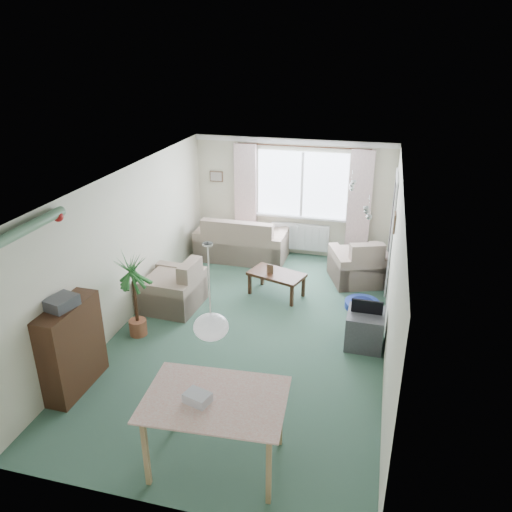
% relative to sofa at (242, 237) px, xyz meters
% --- Properties ---
extents(ground, '(6.50, 6.50, 0.00)m').
position_rel_sofa_xyz_m(ground, '(0.92, -2.75, -0.45)').
color(ground, '#325443').
extents(window, '(1.80, 0.03, 1.30)m').
position_rel_sofa_xyz_m(window, '(1.12, 0.48, 1.05)').
color(window, white).
extents(curtain_rod, '(2.60, 0.03, 0.03)m').
position_rel_sofa_xyz_m(curtain_rod, '(1.12, 0.40, 1.82)').
color(curtain_rod, black).
extents(curtain_left, '(0.45, 0.08, 2.00)m').
position_rel_sofa_xyz_m(curtain_left, '(-0.03, 0.38, 0.82)').
color(curtain_left, beige).
extents(curtain_right, '(0.45, 0.08, 2.00)m').
position_rel_sofa_xyz_m(curtain_right, '(2.27, 0.38, 0.82)').
color(curtain_right, beige).
extents(radiator, '(1.20, 0.10, 0.55)m').
position_rel_sofa_xyz_m(radiator, '(1.12, 0.44, -0.05)').
color(radiator, white).
extents(doorway, '(0.03, 0.95, 2.00)m').
position_rel_sofa_xyz_m(doorway, '(2.90, -0.55, 0.55)').
color(doorway, black).
extents(pendant_lamp, '(0.36, 0.36, 0.36)m').
position_rel_sofa_xyz_m(pendant_lamp, '(1.12, -5.05, 1.03)').
color(pendant_lamp, white).
extents(tinsel_garland, '(1.60, 1.60, 0.12)m').
position_rel_sofa_xyz_m(tinsel_garland, '(-1.00, -5.05, 1.83)').
color(tinsel_garland, '#196626').
extents(bauble_cluster_a, '(0.20, 0.20, 0.20)m').
position_rel_sofa_xyz_m(bauble_cluster_a, '(2.22, -1.85, 1.77)').
color(bauble_cluster_a, silver).
extents(bauble_cluster_b, '(0.20, 0.20, 0.20)m').
position_rel_sofa_xyz_m(bauble_cluster_b, '(2.52, -3.05, 1.77)').
color(bauble_cluster_b, silver).
extents(wall_picture_back, '(0.28, 0.03, 0.22)m').
position_rel_sofa_xyz_m(wall_picture_back, '(-0.68, 0.48, 1.10)').
color(wall_picture_back, brown).
extents(wall_picture_right, '(0.03, 0.24, 0.30)m').
position_rel_sofa_xyz_m(wall_picture_right, '(2.90, -1.55, 1.10)').
color(wall_picture_right, brown).
extents(sofa, '(1.81, 0.96, 0.90)m').
position_rel_sofa_xyz_m(sofa, '(0.00, 0.00, 0.00)').
color(sofa, tan).
rests_on(sofa, ground).
extents(armchair_corner, '(1.24, 1.20, 0.87)m').
position_rel_sofa_xyz_m(armchair_corner, '(2.39, -0.51, -0.02)').
color(armchair_corner, '#C3A794').
rests_on(armchair_corner, ground).
extents(armchair_left, '(0.96, 1.01, 0.85)m').
position_rel_sofa_xyz_m(armchair_left, '(-0.58, -2.28, -0.02)').
color(armchair_left, '#C2AF93').
rests_on(armchair_left, ground).
extents(coffee_table, '(1.06, 0.79, 0.42)m').
position_rel_sofa_xyz_m(coffee_table, '(1.04, -1.46, -0.24)').
color(coffee_table, black).
rests_on(coffee_table, ground).
extents(photo_frame, '(0.12, 0.04, 0.16)m').
position_rel_sofa_xyz_m(photo_frame, '(0.92, -1.48, 0.05)').
color(photo_frame, brown).
rests_on(photo_frame, coffee_table).
extents(bookshelf, '(0.34, 0.98, 1.19)m').
position_rel_sofa_xyz_m(bookshelf, '(-0.92, -4.58, 0.14)').
color(bookshelf, black).
rests_on(bookshelf, ground).
extents(hifi_box, '(0.35, 0.40, 0.14)m').
position_rel_sofa_xyz_m(hifi_box, '(-0.92, -4.63, 0.81)').
color(hifi_box, '#404046').
rests_on(hifi_box, bookshelf).
extents(houseplant, '(0.69, 0.69, 1.32)m').
position_rel_sofa_xyz_m(houseplant, '(-0.73, -3.24, 0.21)').
color(houseplant, '#256221').
rests_on(houseplant, ground).
extents(dining_table, '(1.38, 0.97, 0.83)m').
position_rel_sofa_xyz_m(dining_table, '(1.24, -5.35, -0.04)').
color(dining_table, '#9F7656').
rests_on(dining_table, ground).
extents(gift_box, '(0.29, 0.25, 0.12)m').
position_rel_sofa_xyz_m(gift_box, '(1.09, -5.44, 0.44)').
color(gift_box, '#BAB8C3').
rests_on(gift_box, dining_table).
extents(tv_cube, '(0.54, 0.60, 0.53)m').
position_rel_sofa_xyz_m(tv_cube, '(2.62, -2.67, -0.19)').
color(tv_cube, '#3B3A40').
rests_on(tv_cube, ground).
extents(pet_bed, '(0.60, 0.60, 0.12)m').
position_rel_sofa_xyz_m(pet_bed, '(2.53, -1.55, -0.39)').
color(pet_bed, navy).
rests_on(pet_bed, ground).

